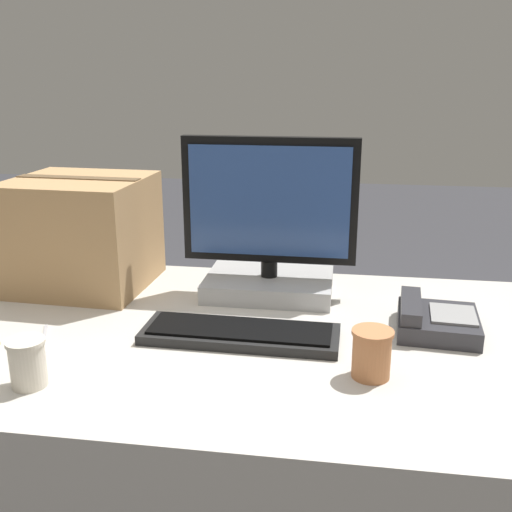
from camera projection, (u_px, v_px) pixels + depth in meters
office_desk at (189, 462)px, 1.50m from camera, size 1.80×0.90×0.73m
monitor at (269, 239)px, 1.57m from camera, size 0.45×0.23×0.42m
keyboard at (240, 333)px, 1.34m from camera, size 0.44×0.16×0.03m
desk_phone at (434, 320)px, 1.37m from camera, size 0.19×0.21×0.07m
paper_cup_left at (28, 363)px, 1.13m from camera, size 0.07×0.07×0.09m
paper_cup_right at (372, 353)px, 1.16m from camera, size 0.08×0.08×0.10m
spoon at (43, 346)px, 1.30m from camera, size 0.08×0.17×0.00m
cardboard_box at (83, 233)px, 1.64m from camera, size 0.36×0.35×0.30m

